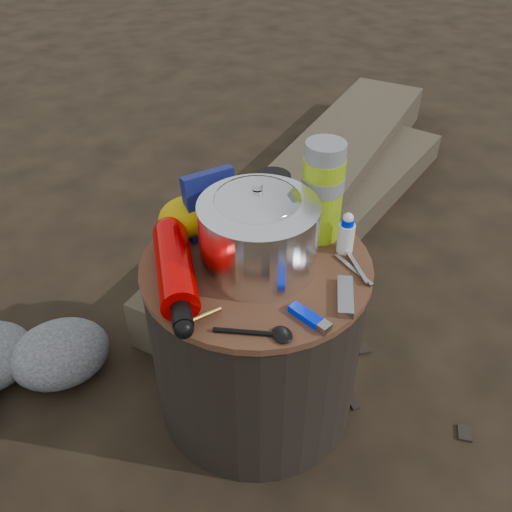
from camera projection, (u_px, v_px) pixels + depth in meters
name	position (u px, v px, depth m)	size (l,w,h in m)	color
ground	(256.00, 395.00, 1.46)	(60.00, 60.00, 0.00)	black
stump	(256.00, 336.00, 1.32)	(0.50, 0.50, 0.46)	black
rock_ring	(2.00, 454.00, 1.23)	(0.40, 0.88, 0.17)	#5A5A5F
log_main	(316.00, 183.00, 2.18)	(0.33, 1.98, 0.17)	#443A2B
log_small	(350.00, 202.00, 2.12)	(0.24, 1.32, 0.11)	#443A2B
foil_windscreen	(258.00, 236.00, 1.12)	(0.25, 0.25, 0.15)	white
camping_pot	(257.00, 224.00, 1.13)	(0.18, 0.18, 0.18)	silver
fuel_bottle	(175.00, 268.00, 1.10)	(0.08, 0.32, 0.08)	#CA0000
thermos	(322.00, 192.00, 1.19)	(0.09, 0.09, 0.23)	#91B813
travel_mug	(272.00, 198.00, 1.27)	(0.08, 0.08, 0.12)	black
stuff_sack	(188.00, 217.00, 1.23)	(0.13, 0.11, 0.09)	#C39502
food_pouch	(211.00, 204.00, 1.22)	(0.12, 0.03, 0.15)	#101655
lighter	(306.00, 315.00, 1.03)	(0.02, 0.09, 0.02)	#001DF6
multitool	(345.00, 296.00, 1.08)	(0.03, 0.11, 0.02)	#9E9EA2
pot_grabber	(353.00, 269.00, 1.15)	(0.03, 0.12, 0.01)	#9E9EA2
spork	(246.00, 332.00, 1.00)	(0.03, 0.14, 0.01)	black
squeeze_bottle	(346.00, 235.00, 1.18)	(0.04, 0.04, 0.09)	white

